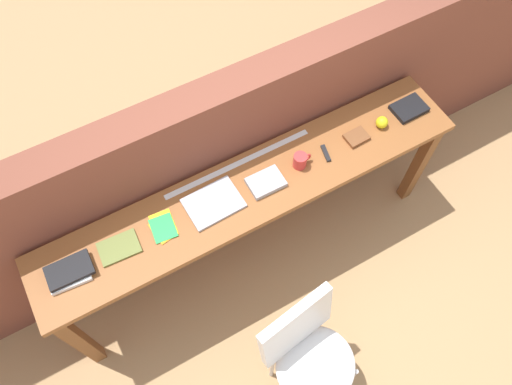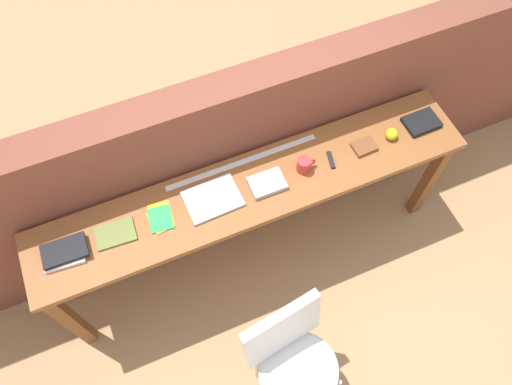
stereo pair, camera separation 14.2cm
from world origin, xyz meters
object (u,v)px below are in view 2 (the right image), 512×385
pamphlet_pile_colourful (161,218)px  multitool_folded (331,160)px  magazine_cycling (115,234)px  book_stack_leftmost (64,252)px  mug (304,165)px  book_repair_rightmost (421,122)px  book_open_centre (213,199)px  leather_journal_brown (364,147)px  sports_ball_small (392,134)px  chair_white_moulded (293,357)px

pamphlet_pile_colourful → multitool_folded: bearing=-1.6°
magazine_cycling → multitool_folded: multitool_folded is taller
book_stack_leftmost → mug: size_ratio=2.13×
magazine_cycling → multitool_folded: bearing=2.1°
book_repair_rightmost → book_open_centre: bearing=179.1°
leather_journal_brown → sports_ball_small: (0.18, 0.00, 0.02)m
multitool_folded → pamphlet_pile_colourful: bearing=178.4°
book_stack_leftmost → sports_ball_small: (1.89, -0.01, 0.01)m
chair_white_moulded → pamphlet_pile_colourful: size_ratio=4.76×
mug → multitool_folded: (0.17, -0.01, -0.04)m
pamphlet_pile_colourful → multitool_folded: (0.99, -0.03, 0.00)m
mug → multitool_folded: size_ratio=1.00×
multitool_folded → sports_ball_small: sports_ball_small is taller
book_open_centre → sports_ball_small: sports_ball_small is taller
magazine_cycling → multitool_folded: size_ratio=1.86×
chair_white_moulded → magazine_cycling: bearing=126.2°
multitool_folded → leather_journal_brown: 0.21m
chair_white_moulded → multitool_folded: 1.09m
magazine_cycling → leather_journal_brown: 1.45m
chair_white_moulded → mug: 1.03m
book_stack_leftmost → mug: 1.33m
pamphlet_pile_colourful → book_repair_rightmost: (1.60, -0.01, 0.01)m
leather_journal_brown → book_repair_rightmost: 0.39m
book_open_centre → sports_ball_small: bearing=-3.1°
magazine_cycling → mug: size_ratio=1.86×
multitool_folded → leather_journal_brown: (0.21, 0.00, 0.00)m
magazine_cycling → multitool_folded: (1.24, -0.03, 0.00)m
leather_journal_brown → book_repair_rightmost: book_repair_rightmost is taller
magazine_cycling → leather_journal_brown: bearing=2.5°
pamphlet_pile_colourful → book_repair_rightmost: bearing=-0.2°
magazine_cycling → sports_ball_small: sports_ball_small is taller
magazine_cycling → mug: (1.07, -0.02, 0.04)m
magazine_cycling → pamphlet_pile_colourful: (0.24, -0.00, -0.00)m
book_stack_leftmost → book_open_centre: 0.80m
leather_journal_brown → book_open_centre: bearing=176.7°
mug → multitool_folded: bearing=-3.4°
mug → book_repair_rightmost: (0.77, 0.01, -0.03)m
chair_white_moulded → book_repair_rightmost: bearing=35.5°
multitool_folded → sports_ball_small: size_ratio=1.54×
magazine_cycling → sports_ball_small: bearing=2.7°
book_stack_leftmost → sports_ball_small: bearing=-0.4°
mug → sports_ball_small: (0.55, -0.00, -0.01)m
leather_journal_brown → multitool_folded: bearing=179.2°
pamphlet_pile_colourful → chair_white_moulded: bearing=-65.6°
magazine_cycling → book_open_centre: size_ratio=0.70×
mug → leather_journal_brown: mug is taller
sports_ball_small → magazine_cycling: bearing=179.1°
book_open_centre → multitool_folded: 0.70m
book_stack_leftmost → book_open_centre: (0.80, 0.00, -0.02)m
book_repair_rightmost → chair_white_moulded: bearing=-145.3°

